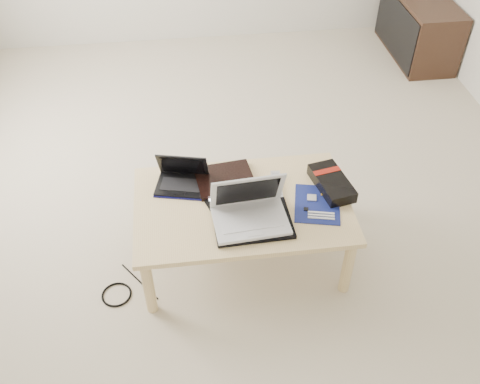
{
  "coord_description": "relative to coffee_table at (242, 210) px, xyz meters",
  "views": [
    {
      "loc": [
        -0.28,
        -2.61,
        2.29
      ],
      "look_at": [
        -0.03,
        -0.66,
        0.48
      ],
      "focal_mm": 40.0,
      "sensor_mm": 36.0,
      "label": 1
    }
  ],
  "objects": [
    {
      "name": "ground",
      "position": [
        0.01,
        0.66,
        -0.35
      ],
      "size": [
        4.0,
        4.0,
        0.0
      ],
      "primitive_type": "plane",
      "color": "beige",
      "rests_on": "ground"
    },
    {
      "name": "coffee_table",
      "position": [
        0.0,
        0.0,
        0.0
      ],
      "size": [
        1.1,
        0.7,
        0.4
      ],
      "color": "#D7BE81",
      "rests_on": "ground"
    },
    {
      "name": "media_cabinet",
      "position": [
        1.79,
        2.11,
        -0.1
      ],
      "size": [
        0.41,
        0.9,
        0.5
      ],
      "color": "#3C2618",
      "rests_on": "ground"
    },
    {
      "name": "book",
      "position": [
        -0.07,
        0.18,
        0.06
      ],
      "size": [
        0.33,
        0.28,
        0.03
      ],
      "color": "black",
      "rests_on": "coffee_table"
    },
    {
      "name": "netbook",
      "position": [
        -0.29,
        0.18,
        0.09
      ],
      "size": [
        0.3,
        0.25,
        0.18
      ],
      "color": "black",
      "rests_on": "coffee_table"
    },
    {
      "name": "tablet",
      "position": [
        -0.08,
        0.09,
        0.05
      ],
      "size": [
        0.28,
        0.24,
        0.01
      ],
      "color": "black",
      "rests_on": "coffee_table"
    },
    {
      "name": "remote",
      "position": [
        0.2,
        0.11,
        0.06
      ],
      "size": [
        0.07,
        0.22,
        0.02
      ],
      "color": "silver",
      "rests_on": "coffee_table"
    },
    {
      "name": "neoprene_sleeve",
      "position": [
        0.03,
        -0.14,
        0.06
      ],
      "size": [
        0.39,
        0.29,
        0.02
      ],
      "primitive_type": "cube",
      "rotation": [
        0.0,
        0.0,
        0.03
      ],
      "color": "black",
      "rests_on": "coffee_table"
    },
    {
      "name": "white_laptop",
      "position": [
        0.02,
        -0.13,
        0.12
      ],
      "size": [
        0.37,
        0.28,
        0.25
      ],
      "color": "silver",
      "rests_on": "neoprene_sleeve"
    },
    {
      "name": "motherboard",
      "position": [
        0.38,
        -0.06,
        0.05
      ],
      "size": [
        0.28,
        0.33,
        0.01
      ],
      "color": "#0C1852",
      "rests_on": "coffee_table"
    },
    {
      "name": "gpu_box",
      "position": [
        0.48,
        0.06,
        0.08
      ],
      "size": [
        0.2,
        0.32,
        0.07
      ],
      "color": "black",
      "rests_on": "coffee_table"
    },
    {
      "name": "cable_coil",
      "position": [
        -0.08,
        0.02,
        0.05
      ],
      "size": [
        0.12,
        0.12,
        0.01
      ],
      "primitive_type": "torus",
      "rotation": [
        0.0,
        0.0,
        -0.34
      ],
      "color": "black",
      "rests_on": "coffee_table"
    },
    {
      "name": "floor_cable_coil",
      "position": [
        -0.69,
        -0.19,
        -0.35
      ],
      "size": [
        0.18,
        0.18,
        0.01
      ],
      "primitive_type": "torus",
      "rotation": [
        0.0,
        0.0,
        0.2
      ],
      "color": "black",
      "rests_on": "ground"
    },
    {
      "name": "floor_cable_trail",
      "position": [
        -0.57,
        -0.12,
        -0.35
      ],
      "size": [
        0.2,
        0.26,
        0.01
      ],
      "primitive_type": "cylinder",
      "rotation": [
        1.57,
        0.0,
        0.64
      ],
      "color": "black",
      "rests_on": "ground"
    }
  ]
}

